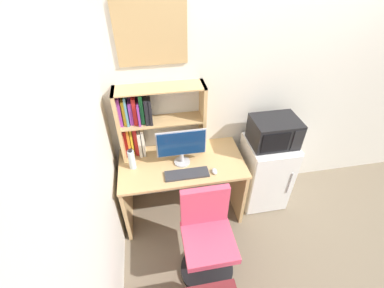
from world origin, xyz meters
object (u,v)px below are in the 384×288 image
Objects in this scene: hutch_bookshelf at (147,120)px; monitor at (181,145)px; desk_chair at (207,240)px; mini_fridge at (265,172)px; microwave at (274,132)px; wall_corkboard at (151,34)px; computer_mouse at (214,171)px; keyboard at (187,174)px; water_bottle at (132,159)px.

monitor is (0.30, -0.23, -0.18)m from hutch_bookshelf.
hutch_bookshelf is 0.89× the size of desk_chair.
mini_fridge is (0.96, 0.03, -0.56)m from monitor.
microwave is 1.26m from desk_chair.
wall_corkboard reaches higher than microwave.
desk_chair reaches higher than computer_mouse.
water_bottle is at bearing 159.02° from keyboard.
desk_chair is at bearing -139.53° from microwave.
wall_corkboard reaches higher than hutch_bookshelf.
water_bottle is 0.39× the size of wall_corkboard.
hutch_bookshelf is 0.41m from monitor.
mini_fridge is at bearing 40.35° from desk_chair.
mini_fridge is (0.68, 0.23, -0.36)m from computer_mouse.
monitor is at bearing -60.03° from wall_corkboard.
wall_corkboard is (-0.20, 0.50, 1.17)m from keyboard.
desk_chair is at bearing -79.24° from keyboard.
monitor is 0.91m from desk_chair.
keyboard is 0.63m from desk_chair.
keyboard is at bearing -167.17° from mini_fridge.
water_bottle is (-0.49, 0.01, -0.12)m from monitor.
wall_corkboard reaches higher than monitor.
microwave is at bearing 40.47° from desk_chair.
monitor reaches higher than microwave.
microwave reaches higher than water_bottle.
microwave is (0.00, 0.00, 0.58)m from mini_fridge.
water_bottle reaches higher than keyboard.
wall_corkboard is at bearing 132.32° from computer_mouse.
monitor is 0.50m from water_bottle.
monitor reaches higher than computer_mouse.
desk_chair reaches higher than mini_fridge.
hutch_bookshelf is 1.29m from microwave.
water_bottle is at bearing -131.47° from hutch_bookshelf.
microwave is 0.49× the size of desk_chair.
water_bottle is 0.24× the size of desk_chair.
keyboard is at bearing -83.89° from monitor.
wall_corkboard is (-1.15, 0.28, 0.94)m from microwave.
keyboard is at bearing -52.15° from hutch_bookshelf.
desk_chair is at bearing -139.65° from mini_fridge.
wall_corkboard is (-1.15, 0.28, 1.52)m from mini_fridge.
water_bottle is 0.49× the size of microwave.
mini_fridge is at bearing -8.79° from hutch_bookshelf.
computer_mouse is 0.09× the size of desk_chair.
mini_fridge is 1.85× the size of microwave.
monitor is at bearing -1.17° from water_bottle.
wall_corkboard is (0.12, 0.09, 0.78)m from hutch_bookshelf.
hutch_bookshelf is at bearing 143.02° from monitor.
computer_mouse is 0.64m from desk_chair.
hutch_bookshelf reaches higher than mini_fridge.
water_bottle is at bearing 178.83° from monitor.
keyboard is 1.84× the size of water_bottle.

